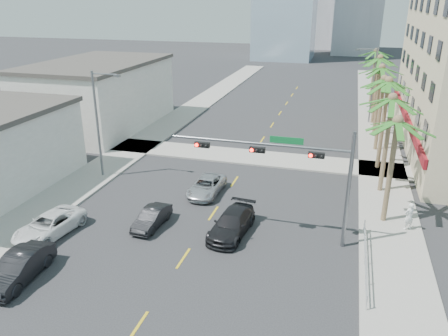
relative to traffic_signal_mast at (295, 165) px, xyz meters
name	(u,v)px	position (x,y,z in m)	size (l,w,h in m)	color
ground	(155,300)	(-5.78, -7.95, -5.06)	(260.00, 260.00, 0.00)	#262628
sidewalk_right	(383,178)	(6.22, 12.05, -4.99)	(4.00, 120.00, 0.15)	gray
sidewalk_left	(128,152)	(-17.78, 12.05, -4.99)	(4.00, 120.00, 0.15)	gray
sidewalk_cross	(250,157)	(-5.78, 14.05, -4.99)	(80.00, 4.00, 0.15)	gray
building_left_far	(99,96)	(-25.28, 20.05, -1.46)	(11.00, 18.00, 7.20)	beige
traffic_signal_mast	(295,165)	(0.00, 0.00, 0.00)	(11.12, 0.54, 7.20)	slate
palm_tree_0	(398,122)	(5.82, 4.05, 2.02)	(4.80, 4.80, 7.80)	brown
palm_tree_1	(393,99)	(5.82, 9.25, 2.37)	(4.80, 4.80, 8.16)	brown
palm_tree_2	(389,82)	(5.82, 14.45, 2.72)	(4.80, 4.80, 8.52)	brown
palm_tree_3	(384,80)	(5.82, 19.65, 2.02)	(4.80, 4.80, 7.80)	brown
palm_tree_4	(382,68)	(5.82, 24.85, 2.37)	(4.80, 4.80, 8.16)	brown
palm_tree_5	(380,59)	(5.82, 30.05, 2.72)	(4.80, 4.80, 8.52)	brown
palm_tree_6	(377,59)	(5.82, 35.25, 2.02)	(4.80, 4.80, 7.80)	brown
palm_tree_7	(376,52)	(5.82, 40.45, 2.37)	(4.80, 4.80, 8.16)	brown
streetlight_left	(99,120)	(-16.78, 6.05, 0.00)	(2.55, 0.25, 9.00)	slate
streetlight_right	(372,82)	(5.21, 30.05, 0.00)	(2.55, 0.25, 9.00)	slate
guardrail	(366,257)	(4.52, -1.95, -4.39)	(0.08, 8.08, 1.00)	silver
car_parked_mid	(19,267)	(-13.58, -8.32, -4.30)	(1.62, 4.65, 1.53)	black
car_parked_far	(49,225)	(-15.06, -3.73, -4.36)	(2.33, 5.06, 1.41)	white
car_lane_left	(152,218)	(-9.19, -0.86, -4.44)	(1.32, 3.78, 1.24)	black
car_lane_center	(206,186)	(-7.28, 5.09, -4.42)	(2.14, 4.64, 1.29)	silver
car_lane_right	(232,223)	(-3.78, -0.34, -4.33)	(2.05, 5.05, 1.46)	black
pedestrian	(409,216)	(7.26, 3.14, -3.96)	(0.69, 0.45, 1.90)	white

